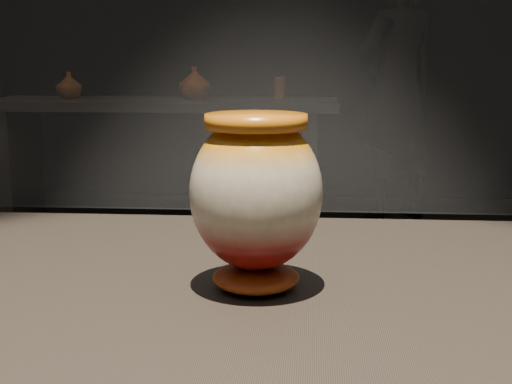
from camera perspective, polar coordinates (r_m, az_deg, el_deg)
main_vase at (r=0.81m, az=-0.00°, el=-0.26°), size 0.16×0.16×0.20m
back_shelf at (r=4.16m, az=-7.49°, el=3.72°), size 2.00×0.60×0.90m
back_vase_left at (r=4.31m, az=-14.73°, el=8.26°), size 0.18×0.18×0.15m
back_vase_mid at (r=4.10m, az=-4.93°, el=8.66°), size 0.25×0.25×0.18m
back_vase_right at (r=4.06m, az=1.92°, el=8.28°), size 0.06×0.06×0.13m
visitor at (r=5.04m, az=11.21°, el=7.95°), size 0.79×0.73×1.81m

